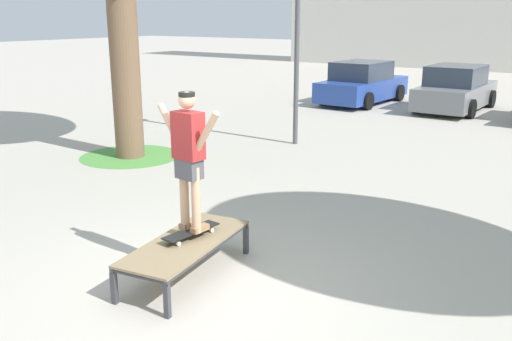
{
  "coord_description": "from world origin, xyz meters",
  "views": [
    {
      "loc": [
        3.93,
        -4.55,
        3.09
      ],
      "look_at": [
        -0.32,
        1.63,
        1.0
      ],
      "focal_mm": 39.24,
      "sensor_mm": 36.0,
      "label": 1
    }
  ],
  "objects": [
    {
      "name": "ground_plane",
      "position": [
        0.0,
        0.0,
        0.0
      ],
      "size": [
        120.0,
        120.0,
        0.0
      ],
      "primitive_type": "plane",
      "color": "#B2AA9E"
    },
    {
      "name": "skate_box",
      "position": [
        -0.32,
        0.13,
        0.41
      ],
      "size": [
        1.04,
        1.99,
        0.46
      ],
      "color": "#38383D",
      "rests_on": "ground"
    },
    {
      "name": "skateboard",
      "position": [
        -0.34,
        0.26,
        0.54
      ],
      "size": [
        0.28,
        0.82,
        0.09
      ],
      "color": "black",
      "rests_on": "skate_box"
    },
    {
      "name": "skater",
      "position": [
        -0.34,
        0.26,
        1.53
      ],
      "size": [
        1.0,
        0.31,
        1.69
      ],
      "color": "tan",
      "rests_on": "skateboard"
    },
    {
      "name": "grass_patch_near_left",
      "position": [
        -5.38,
        3.98,
        0.0
      ],
      "size": [
        2.26,
        2.26,
        0.01
      ],
      "primitive_type": "cylinder",
      "color": "#519342",
      "rests_on": "ground"
    },
    {
      "name": "car_blue",
      "position": [
        -4.38,
        14.31,
        0.69
      ],
      "size": [
        2.07,
        4.27,
        1.5
      ],
      "color": "#28479E",
      "rests_on": "ground"
    },
    {
      "name": "car_grey",
      "position": [
        -1.14,
        14.57,
        0.69
      ],
      "size": [
        1.94,
        4.21,
        1.5
      ],
      "color": "slate",
      "rests_on": "ground"
    }
  ]
}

